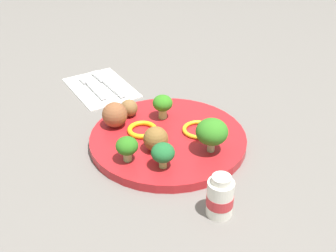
{
  "coord_description": "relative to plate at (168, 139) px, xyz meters",
  "views": [
    {
      "loc": [
        -0.52,
        0.4,
        0.45
      ],
      "look_at": [
        0.0,
        0.0,
        0.04
      ],
      "focal_mm": 46.99,
      "sensor_mm": 36.0,
      "label": 1
    }
  ],
  "objects": [
    {
      "name": "napkin",
      "position": [
        0.26,
        -0.01,
        -0.01
      ],
      "size": [
        0.18,
        0.14,
        0.01
      ],
      "primitive_type": "cube",
      "rotation": [
        0.0,
        0.0,
        -0.11
      ],
      "color": "white",
      "rests_on": "ground_plane"
    },
    {
      "name": "broccoli_floret_mid_right",
      "position": [
        -0.02,
        0.1,
        0.04
      ],
      "size": [
        0.04,
        0.04,
        0.04
      ],
      "color": "#97C576",
      "rests_on": "plate"
    },
    {
      "name": "fork",
      "position": [
        0.27,
        0.0,
        -0.0
      ],
      "size": [
        0.12,
        0.03,
        0.01
      ],
      "color": "silver",
      "rests_on": "napkin"
    },
    {
      "name": "broccoli_floret_center",
      "position": [
        -0.07,
        0.06,
        0.03
      ],
      "size": [
        0.04,
        0.04,
        0.04
      ],
      "color": "#9CC266",
      "rests_on": "plate"
    },
    {
      "name": "pepper_ring_mid_right",
      "position": [
        -0.02,
        -0.05,
        0.01
      ],
      "size": [
        0.08,
        0.08,
        0.01
      ],
      "primitive_type": "torus",
      "rotation": [
        0.0,
        0.0,
        5.3
      ],
      "color": "yellow",
      "rests_on": "plate"
    },
    {
      "name": "pepper_ring_near_rim",
      "position": [
        0.04,
        0.03,
        0.01
      ],
      "size": [
        0.07,
        0.07,
        0.01
      ],
      "primitive_type": "torus",
      "rotation": [
        0.0,
        0.0,
        1.34
      ],
      "color": "yellow",
      "rests_on": "plate"
    },
    {
      "name": "ground_plane",
      "position": [
        0.0,
        0.0,
        -0.01
      ],
      "size": [
        4.0,
        4.0,
        0.0
      ],
      "primitive_type": "plane",
      "color": "slate"
    },
    {
      "name": "meatball_back_left",
      "position": [
        0.09,
        0.06,
        0.03
      ],
      "size": [
        0.05,
        0.05,
        0.05
      ],
      "primitive_type": "sphere",
      "color": "brown",
      "rests_on": "plate"
    },
    {
      "name": "yogurt_bottle",
      "position": [
        -0.19,
        0.05,
        0.02
      ],
      "size": [
        0.04,
        0.04,
        0.07
      ],
      "color": "white",
      "rests_on": "ground_plane"
    },
    {
      "name": "broccoli_floret_near_rim",
      "position": [
        -0.08,
        -0.03,
        0.05
      ],
      "size": [
        0.05,
        0.05,
        0.06
      ],
      "color": "#9CC083",
      "rests_on": "plate"
    },
    {
      "name": "plate",
      "position": [
        0.0,
        0.0,
        0.0
      ],
      "size": [
        0.28,
        0.28,
        0.02
      ],
      "primitive_type": "cylinder",
      "color": "red",
      "rests_on": "ground_plane"
    },
    {
      "name": "broccoli_floret_back_left",
      "position": [
        0.06,
        -0.03,
        0.04
      ],
      "size": [
        0.04,
        0.04,
        0.05
      ],
      "color": "#A5CE7B",
      "rests_on": "plate"
    },
    {
      "name": "knife",
      "position": [
        0.27,
        -0.03,
        -0.0
      ],
      "size": [
        0.15,
        0.03,
        0.01
      ],
      "color": "silver",
      "rests_on": "napkin"
    },
    {
      "name": "meatball_near_rim",
      "position": [
        0.1,
        0.02,
        0.02
      ],
      "size": [
        0.03,
        0.03,
        0.03
      ],
      "primitive_type": "sphere",
      "color": "brown",
      "rests_on": "plate"
    },
    {
      "name": "meatball_far_rim",
      "position": [
        -0.02,
        0.04,
        0.03
      ],
      "size": [
        0.04,
        0.04,
        0.04
      ],
      "primitive_type": "sphere",
      "color": "brown",
      "rests_on": "plate"
    }
  ]
}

